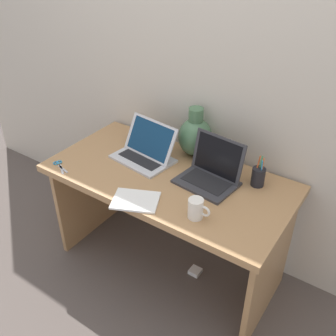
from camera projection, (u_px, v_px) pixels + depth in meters
ground_plane at (168, 264)px, 2.52m from camera, size 6.00×6.00×0.00m
back_wall at (207, 71)px, 2.13m from camera, size 4.40×0.04×2.40m
desk at (168, 198)px, 2.22m from camera, size 1.38×0.69×0.71m
laptop_left at (146, 150)px, 2.26m from camera, size 0.37×0.28×0.22m
laptop_right at (212, 170)px, 2.06m from camera, size 0.33×0.27×0.24m
green_vase at (195, 136)px, 2.26m from camera, size 0.20×0.20×0.30m
notebook_stack at (136, 200)px, 1.94m from camera, size 0.28×0.25×0.01m
coffee_mug at (196, 209)px, 1.81m from camera, size 0.12×0.07×0.10m
pen_cup at (258, 176)px, 2.03m from camera, size 0.07×0.07×0.17m
scissors at (59, 165)px, 2.22m from camera, size 0.15×0.09×0.01m
power_brick at (195, 271)px, 2.46m from camera, size 0.07×0.07×0.03m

